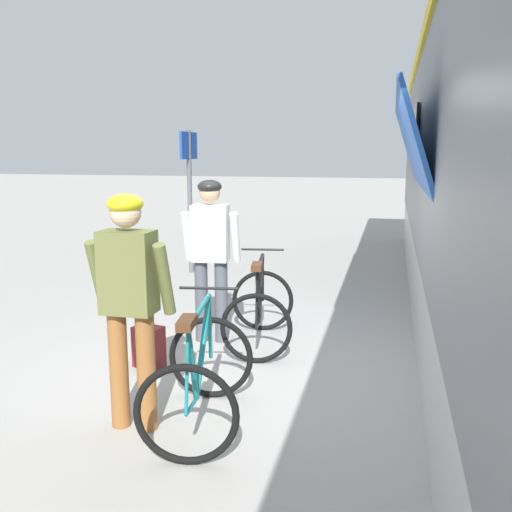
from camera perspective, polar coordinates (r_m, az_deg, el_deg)
The scene contains 7 objects.
ground_plane at distance 5.32m, azimuth 0.16°, elevation -11.85°, with size 80.00×80.00×0.00m, color #A09E99.
cyclist_near_in_olive at distance 4.07m, azimuth -13.05°, elevation -3.65°, with size 0.62×0.32×1.76m.
cyclist_far_in_white at distance 5.87m, azimuth -4.75°, elevation 0.99°, with size 0.63×0.35×1.76m.
bicycle_near_teal at distance 4.19m, azimuth -5.88°, elevation -12.43°, with size 0.88×1.17×0.99m.
bicycle_far_black at distance 5.85m, azimuth 0.39°, elevation -5.57°, with size 0.88×1.17×0.99m.
backpack_on_platform at distance 5.45m, azimuth -11.10°, elevation -9.24°, with size 0.28×0.18×0.40m, color maroon.
platform_sign_post at distance 9.32m, azimuth -6.95°, elevation 8.10°, with size 0.08×0.70×2.40m.
Camera 1 is at (1.17, -4.77, 2.05)m, focal length 38.44 mm.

